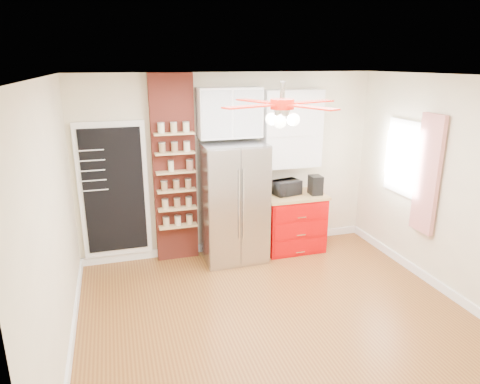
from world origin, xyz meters
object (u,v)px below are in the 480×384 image
object	(u,v)px
toaster_oven	(287,187)
canister_left	(318,190)
red_cabinet	(293,222)
ceiling_fan	(282,105)
coffee_maker	(315,185)
pantry_jar_oats	(171,166)
fridge	(234,203)

from	to	relation	value
toaster_oven	canister_left	size ratio (longest dim) A/B	2.86
red_cabinet	ceiling_fan	bearing A→B (deg)	-118.71
ceiling_fan	toaster_oven	distance (m)	2.36
ceiling_fan	red_cabinet	bearing A→B (deg)	61.29
red_cabinet	canister_left	bearing A→B (deg)	-13.70
coffee_maker	pantry_jar_oats	world-z (taller)	pantry_jar_oats
toaster_oven	coffee_maker	bearing A→B (deg)	-27.37
ceiling_fan	toaster_oven	world-z (taller)	ceiling_fan
ceiling_fan	toaster_oven	size ratio (longest dim) A/B	3.50
toaster_oven	coffee_maker	world-z (taller)	coffee_maker
fridge	ceiling_fan	bearing A→B (deg)	-88.24
pantry_jar_oats	red_cabinet	bearing A→B (deg)	-3.36
toaster_oven	fridge	bearing A→B (deg)	172.56
red_cabinet	pantry_jar_oats	xyz separation A→B (m)	(-1.83, 0.11, 0.99)
red_cabinet	ceiling_fan	size ratio (longest dim) A/B	0.67
red_cabinet	fridge	bearing A→B (deg)	-177.05
toaster_oven	pantry_jar_oats	size ratio (longest dim) A/B	2.83
fridge	toaster_oven	world-z (taller)	fridge
coffee_maker	toaster_oven	bearing A→B (deg)	169.05
fridge	ceiling_fan	world-z (taller)	ceiling_fan
ceiling_fan	pantry_jar_oats	xyz separation A→B (m)	(-0.91, 1.79, -0.98)
fridge	toaster_oven	xyz separation A→B (m)	(0.86, 0.08, 0.14)
canister_left	coffee_maker	bearing A→B (deg)	172.58
ceiling_fan	pantry_jar_oats	bearing A→B (deg)	117.01
toaster_oven	canister_left	world-z (taller)	toaster_oven
red_cabinet	toaster_oven	size ratio (longest dim) A/B	2.35
canister_left	red_cabinet	bearing A→B (deg)	166.30
red_cabinet	pantry_jar_oats	world-z (taller)	pantry_jar_oats
red_cabinet	coffee_maker	size ratio (longest dim) A/B	3.26
fridge	red_cabinet	bearing A→B (deg)	2.95
pantry_jar_oats	fridge	bearing A→B (deg)	-10.36
red_cabinet	toaster_oven	world-z (taller)	toaster_oven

